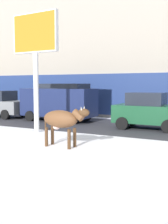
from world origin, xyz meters
TOP-DOWN VIEW (x-y plane):
  - ground_plane at (0.00, 0.00)m, footprint 120.00×120.00m
  - road_strip at (0.00, 7.66)m, footprint 60.00×5.60m
  - building_facade at (0.00, 14.29)m, footprint 44.00×6.10m
  - cow_brown at (0.25, 1.99)m, footprint 1.89×0.61m
  - billboard at (-2.53, 4.11)m, footprint 2.53×0.34m
  - car_navy_van at (-3.93, 8.20)m, footprint 4.61×2.13m
  - car_darkgreen_hatchback at (1.89, 7.61)m, footprint 3.51×1.93m
  - pedestrian_near_billboard at (-4.60, 10.69)m, footprint 0.36×0.24m
  - pedestrian_by_cars at (1.90, 10.69)m, footprint 0.36×0.24m

SIDE VIEW (x-z plane):
  - ground_plane at x=0.00m, z-range 0.00..0.00m
  - road_strip at x=0.00m, z-range 0.00..0.01m
  - pedestrian_near_billboard at x=-4.60m, z-range 0.01..1.74m
  - pedestrian_by_cars at x=1.90m, z-range 0.01..1.74m
  - car_darkgreen_hatchback at x=1.89m, z-range 0.00..1.86m
  - cow_brown at x=0.25m, z-range 0.22..1.76m
  - car_navy_van at x=-3.93m, z-range 0.08..2.40m
  - billboard at x=-2.53m, z-range 1.53..7.09m
  - building_facade at x=0.00m, z-range -0.02..12.98m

